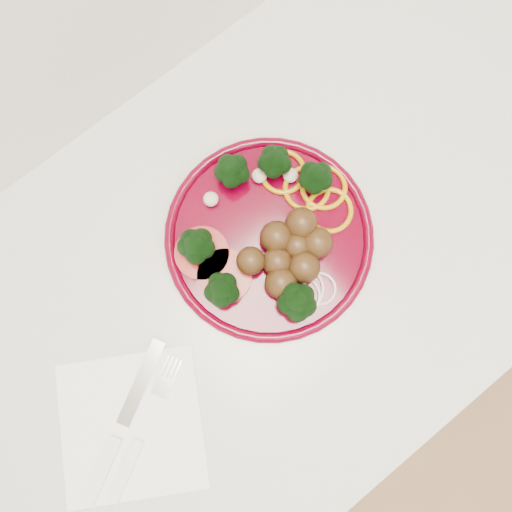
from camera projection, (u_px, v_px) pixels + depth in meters
counter at (277, 282)px, 1.11m from camera, size 2.40×0.60×0.90m
plate at (269, 236)px, 0.64m from camera, size 0.28×0.28×0.06m
napkin at (131, 426)px, 0.62m from camera, size 0.24×0.24×0.00m
knife at (115, 442)px, 0.61m from camera, size 0.19×0.12×0.01m
fork at (134, 453)px, 0.61m from camera, size 0.17×0.10×0.01m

